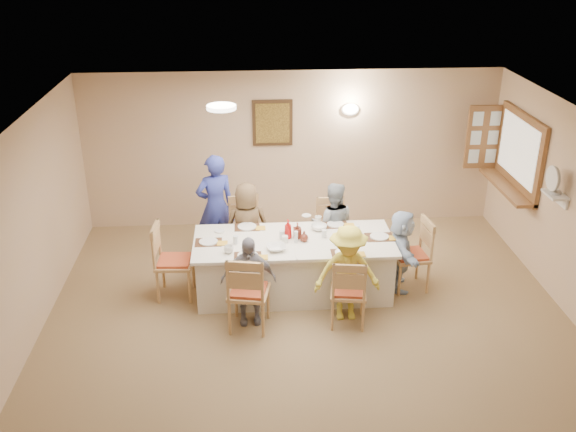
{
  "coord_description": "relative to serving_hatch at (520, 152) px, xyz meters",
  "views": [
    {
      "loc": [
        -0.71,
        -6.13,
        4.45
      ],
      "look_at": [
        -0.2,
        1.4,
        1.05
      ],
      "focal_mm": 40.0,
      "sensor_mm": 36.0,
      "label": 1
    }
  ],
  "objects": [
    {
      "name": "chair_front_right",
      "position": [
        -2.74,
        -1.92,
        -1.04
      ],
      "size": [
        0.5,
        0.5,
        0.92
      ],
      "primitive_type": null,
      "rotation": [
        0.0,
        0.0,
        3.0
      ],
      "color": "tan",
      "rests_on": "ground"
    },
    {
      "name": "wall_picture",
      "position": [
        -3.51,
        1.06,
        0.2
      ],
      "size": [
        0.62,
        0.05,
        0.72
      ],
      "color": "#3D2715",
      "rests_on": "room_walls"
    },
    {
      "name": "caregiver",
      "position": [
        -4.39,
        0.03,
        -0.72
      ],
      "size": [
        0.8,
        0.72,
        1.55
      ],
      "primitive_type": "imported",
      "rotation": [
        0.0,
        0.0,
        3.48
      ],
      "color": "#313DA6",
      "rests_on": "ground"
    },
    {
      "name": "plate_le",
      "position": [
        -4.44,
        -1.12,
        -0.73
      ],
      "size": [
        0.24,
        0.24,
        0.01
      ],
      "primitive_type": "cylinder",
      "color": "white",
      "rests_on": "dining_table"
    },
    {
      "name": "chair_front_left",
      "position": [
        -3.94,
        -1.92,
        -0.99
      ],
      "size": [
        0.57,
        0.57,
        1.01
      ],
      "primitive_type": null,
      "rotation": [
        0.0,
        0.0,
        2.95
      ],
      "color": "tan",
      "rests_on": "ground"
    },
    {
      "name": "bowl_b",
      "position": [
        -2.98,
        -0.83,
        -0.71
      ],
      "size": [
        0.25,
        0.25,
        0.07
      ],
      "primitive_type": "imported",
      "rotation": [
        0.0,
        0.0,
        0.08
      ],
      "color": "white",
      "rests_on": "dining_table"
    },
    {
      "name": "placemat_fr",
      "position": [
        -2.74,
        -1.54,
        -0.74
      ],
      "size": [
        0.33,
        0.25,
        0.01
      ],
      "primitive_type": "cube",
      "color": "#472B19",
      "rests_on": "dining_table"
    },
    {
      "name": "teacup_b",
      "position": [
        -2.97,
        -0.59,
        -0.7
      ],
      "size": [
        0.13,
        0.13,
        0.09
      ],
      "primitive_type": "imported",
      "rotation": [
        0.0,
        0.0,
        0.19
      ],
      "color": "white",
      "rests_on": "dining_table"
    },
    {
      "name": "condiment_brown",
      "position": [
        -3.29,
        -1.06,
        -0.63
      ],
      "size": [
        0.1,
        0.11,
        0.21
      ],
      "primitive_type": "imported",
      "rotation": [
        0.0,
        0.0,
        0.05
      ],
      "color": "#5F2619",
      "rests_on": "dining_table"
    },
    {
      "name": "room_walls",
      "position": [
        -3.21,
        -2.4,
        0.01
      ],
      "size": [
        7.0,
        7.0,
        7.0
      ],
      "color": "#CAAA91",
      "rests_on": "ground"
    },
    {
      "name": "plate_fr",
      "position": [
        -2.74,
        -1.54,
        -0.73
      ],
      "size": [
        0.24,
        0.24,
        0.02
      ],
      "primitive_type": "cylinder",
      "color": "white",
      "rests_on": "dining_table"
    },
    {
      "name": "diner_front_right",
      "position": [
        -2.74,
        -1.8,
        -0.88
      ],
      "size": [
        0.81,
        0.47,
        1.25
      ],
      "primitive_type": "imported",
      "rotation": [
        0.0,
        0.0,
        0.01
      ],
      "color": "yellow",
      "rests_on": "ground"
    },
    {
      "name": "diner_back_left",
      "position": [
        -3.94,
        -0.44,
        -0.85
      ],
      "size": [
        0.74,
        0.57,
        1.29
      ],
      "primitive_type": "imported",
      "rotation": [
        0.0,
        0.0,
        3.27
      ],
      "color": "brown",
      "rests_on": "ground"
    },
    {
      "name": "napkin_fr",
      "position": [
        -2.56,
        -1.59,
        -0.73
      ],
      "size": [
        0.13,
        0.13,
        0.01
      ],
      "primitive_type": "cube",
      "color": "gold",
      "rests_on": "dining_table"
    },
    {
      "name": "chair_back_left",
      "position": [
        -3.94,
        -0.32,
        -1.0
      ],
      "size": [
        0.57,
        0.57,
        1.0
      ],
      "primitive_type": null,
      "rotation": [
        0.0,
        0.0,
        0.21
      ],
      "color": "tan",
      "rests_on": "ground"
    },
    {
      "name": "chair_right_end",
      "position": [
        -1.79,
        -1.12,
        -1.01
      ],
      "size": [
        0.52,
        0.52,
        0.99
      ],
      "primitive_type": null,
      "rotation": [
        0.0,
        0.0,
        -1.46
      ],
      "color": "tan",
      "rests_on": "ground"
    },
    {
      "name": "wall_sconce",
      "position": [
        -2.31,
        1.04,
        0.4
      ],
      "size": [
        0.26,
        0.09,
        0.18
      ],
      "primitive_type": "ellipsoid",
      "color": "white",
      "rests_on": "room_walls"
    },
    {
      "name": "teacup_a",
      "position": [
        -4.18,
        -1.42,
        -0.69
      ],
      "size": [
        0.17,
        0.17,
        0.09
      ],
      "primitive_type": "imported",
      "rotation": [
        0.0,
        0.0,
        -0.2
      ],
      "color": "white",
      "rests_on": "dining_table"
    },
    {
      "name": "napkin_re",
      "position": [
        -2.04,
        -1.17,
        -0.73
      ],
      "size": [
        0.14,
        0.14,
        0.01
      ],
      "primitive_type": "cube",
      "color": "gold",
      "rests_on": "dining_table"
    },
    {
      "name": "hatch_sill",
      "position": [
        -0.12,
        0.0,
        -0.53
      ],
      "size": [
        0.3,
        1.5,
        0.05
      ],
      "primitive_type": "cube",
      "color": "brown",
      "rests_on": "room_walls"
    },
    {
      "name": "bowl_a",
      "position": [
        -3.58,
        -1.38,
        -0.71
      ],
      "size": [
        0.31,
        0.31,
        0.06
      ],
      "primitive_type": "imported",
      "rotation": [
        0.0,
        0.0,
        0.14
      ],
      "color": "white",
      "rests_on": "dining_table"
    },
    {
      "name": "ground",
      "position": [
        -3.21,
        -2.4,
        -1.5
      ],
      "size": [
        7.0,
        7.0,
        0.0
      ],
      "primitive_type": "plane",
      "color": "brown"
    },
    {
      "name": "condiment_malt",
      "position": [
        -3.21,
        -1.16,
        -0.67
      ],
      "size": [
        0.19,
        0.19,
        0.14
      ],
      "primitive_type": "imported",
      "rotation": [
        0.0,
        0.0,
        -0.39
      ],
      "color": "#5F2619",
      "rests_on": "dining_table"
    },
    {
      "name": "napkin_fl",
      "position": [
        -3.76,
        -1.59,
        -0.73
      ],
      "size": [
        0.13,
        0.13,
        0.01
      ],
      "primitive_type": "cube",
      "color": "gold",
      "rests_on": "dining_table"
    },
    {
      "name": "placemat_br",
      "position": [
        -2.74,
        -0.7,
        -0.74
      ],
      "size": [
        0.33,
        0.25,
        0.01
      ],
      "primitive_type": "cube",
      "color": "#472B19",
      "rests_on": "dining_table"
    },
    {
      "name": "chair_left_end",
      "position": [
        -4.89,
        -1.12,
        -0.99
      ],
      "size": [
        0.52,
        0.52,
        1.02
      ],
      "primitive_type": null,
      "rotation": [
        0.0,
        0.0,
        1.51
      ],
      "color": "tan",
      "rests_on": "ground"
    },
    {
      "name": "napkin_br",
      "position": [
        -2.56,
        -0.75,
        -0.73
      ],
      "size": [
        0.14,
        0.14,
        0.01
      ],
      "primitive_type": "cube",
      "color": "gold",
      "rests_on": "dining_table"
    },
    {
      "name": "plate_fl",
      "position": [
        -3.94,
        -1.54,
        -0.73
      ],
      "size": [
        0.26,
        0.26,
        0.02
      ],
      "primitive_type": "cylinder",
      "color": "white",
      "rests_on": "dining_table"
    },
    {
      "name": "chair_back_right",
      "position": [
        -2.74,
        -0.32,
        -1.03
      ],
      "size": [
        0.45,
        0.45,
        0.93
      ],
      "primitive_type": null,
      "rotation": [
        0.0,
        0.0,
        0.0
      ],
      "color": "tan",
      "rests_on": "ground"
    },
    {
      "name": "drinking_glass",
      "position": [
        -3.49,
        -1.07,
        -0.68
      ],
      "size": [
        0.07,
        0.07,
        0.1
      ],
      "primitive_type": "cylinder",
      "color": "silver",
      "rests_on": "dining_table"
    },
    {
      "name": "ceiling_light",
      "position": [
        -4.21,
        -0.9,
        0.97
      ],
      "size": [
        0.36,
        0.36,
        0.05
      ],
      "primitive_type": "cylinder",
      "color": "white",
      "rests_on": "room_walls"
    },
    {
      "name": "plate_re",
      "position": [
        -2.22,
        -1.12,
        -0.73
      ],
      "size": [
        0.25,
        0.25,
        0.02
      ],
      "primitive_type": "cylinder",
      "color": "white",
      "rests_on": "dining_table"
    },
    {
      "name": "serving_hatch",
      "position": [
        0.0,
        0.0,
        0.0
      ],
      "size": [
        0.06,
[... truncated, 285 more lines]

